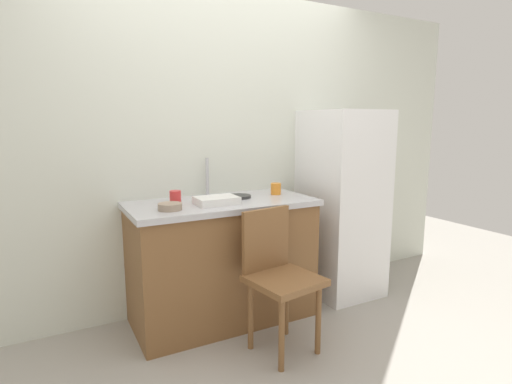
% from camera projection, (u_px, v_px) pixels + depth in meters
% --- Properties ---
extents(ground_plane, '(8.00, 8.00, 0.00)m').
position_uv_depth(ground_plane, '(282.00, 357.00, 2.50)').
color(ground_plane, '#9E998E').
extents(back_wall, '(4.80, 0.10, 2.40)m').
position_uv_depth(back_wall, '(216.00, 152.00, 3.16)').
color(back_wall, silver).
rests_on(back_wall, ground_plane).
extents(cabinet_base, '(1.27, 0.60, 0.84)m').
position_uv_depth(cabinet_base, '(222.00, 263.00, 2.94)').
color(cabinet_base, brown).
rests_on(cabinet_base, ground_plane).
extents(countertop, '(1.31, 0.64, 0.04)m').
position_uv_depth(countertop, '(222.00, 203.00, 2.86)').
color(countertop, '#B7B7BC').
rests_on(countertop, cabinet_base).
extents(faucet, '(0.02, 0.02, 0.28)m').
position_uv_depth(faucet, '(207.00, 177.00, 3.05)').
color(faucet, '#B7B7BC').
rests_on(faucet, countertop).
extents(refrigerator, '(0.54, 0.61, 1.53)m').
position_uv_depth(refrigerator, '(342.00, 203.00, 3.38)').
color(refrigerator, white).
rests_on(refrigerator, ground_plane).
extents(chair, '(0.46, 0.46, 0.89)m').
position_uv_depth(chair, '(278.00, 273.00, 2.53)').
color(chair, brown).
rests_on(chair, ground_plane).
extents(dish_tray, '(0.28, 0.20, 0.05)m').
position_uv_depth(dish_tray, '(217.00, 200.00, 2.74)').
color(dish_tray, white).
rests_on(dish_tray, countertop).
extents(terracotta_bowl, '(0.15, 0.15, 0.04)m').
position_uv_depth(terracotta_bowl, '(170.00, 207.00, 2.56)').
color(terracotta_bowl, gray).
rests_on(terracotta_bowl, countertop).
extents(hotplate, '(0.17, 0.17, 0.02)m').
position_uv_depth(hotplate, '(239.00, 196.00, 2.97)').
color(hotplate, '#2D2D2D').
rests_on(hotplate, countertop).
extents(cup_orange, '(0.08, 0.08, 0.09)m').
position_uv_depth(cup_orange, '(276.00, 189.00, 3.11)').
color(cup_orange, orange).
rests_on(cup_orange, countertop).
extents(cup_red, '(0.08, 0.08, 0.10)m').
position_uv_depth(cup_red, '(175.00, 198.00, 2.71)').
color(cup_red, red).
rests_on(cup_red, countertop).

